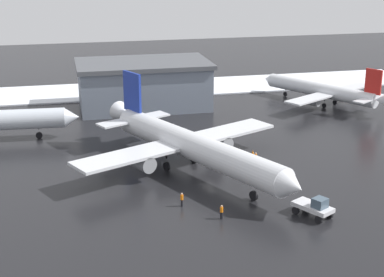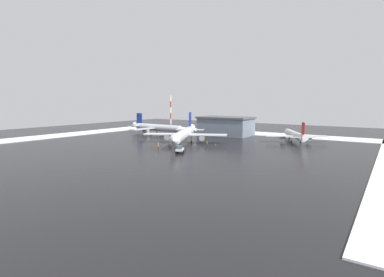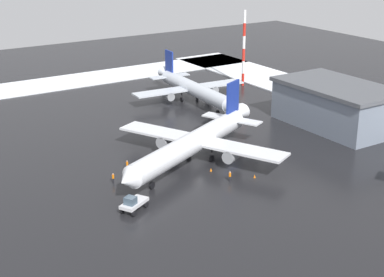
{
  "view_description": "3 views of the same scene",
  "coord_description": "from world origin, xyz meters",
  "px_view_note": "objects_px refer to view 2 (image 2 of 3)",
  "views": [
    {
      "loc": [
        18.3,
        72.88,
        29.15
      ],
      "look_at": [
        0.93,
        -3.56,
        3.67
      ],
      "focal_mm": 55.0,
      "sensor_mm": 36.0,
      "label": 1
    },
    {
      "loc": [
        -63.49,
        90.5,
        16.13
      ],
      "look_at": [
        -1.53,
        -0.66,
        2.35
      ],
      "focal_mm": 28.0,
      "sensor_mm": 36.0,
      "label": 2
    },
    {
      "loc": [
        -77.17,
        50.74,
        38.57
      ],
      "look_at": [
        0.41,
        0.75,
        5.23
      ],
      "focal_mm": 55.0,
      "sensor_mm": 36.0,
      "label": 3
    }
  ],
  "objects_px": {
    "airplane_parked_portside": "(295,135)",
    "pushback_tug": "(180,149)",
    "cargo_hangar": "(226,126)",
    "traffic_cone_wingtip_side": "(215,144)",
    "ground_crew_mid_apron": "(158,147)",
    "antenna_mast": "(171,113)",
    "traffic_cone_near_nose": "(186,140)",
    "ground_crew_by_nose_gear": "(158,144)",
    "traffic_cone_mid_line": "(195,144)",
    "ground_crew_near_tug": "(207,143)",
    "airplane_foreground_jet": "(184,134)",
    "airplane_parked_starboard": "(157,127)"
  },
  "relations": [
    {
      "from": "ground_crew_near_tug",
      "to": "traffic_cone_wingtip_side",
      "type": "bearing_deg",
      "value": -48.8
    },
    {
      "from": "traffic_cone_near_nose",
      "to": "traffic_cone_wingtip_side",
      "type": "xyz_separation_m",
      "value": [
        -15.84,
        3.66,
        0.0
      ]
    },
    {
      "from": "traffic_cone_wingtip_side",
      "to": "ground_crew_mid_apron",
      "type": "bearing_deg",
      "value": 62.72
    },
    {
      "from": "ground_crew_mid_apron",
      "to": "traffic_cone_near_nose",
      "type": "xyz_separation_m",
      "value": [
        5.36,
        -23.99,
        -0.7
      ]
    },
    {
      "from": "ground_crew_by_nose_gear",
      "to": "antenna_mast",
      "type": "relative_size",
      "value": 0.09
    },
    {
      "from": "antenna_mast",
      "to": "cargo_hangar",
      "type": "distance_m",
      "value": 36.9
    },
    {
      "from": "pushback_tug",
      "to": "cargo_hangar",
      "type": "distance_m",
      "value": 54.0
    },
    {
      "from": "pushback_tug",
      "to": "ground_crew_by_nose_gear",
      "type": "distance_m",
      "value": 15.37
    },
    {
      "from": "airplane_parked_starboard",
      "to": "traffic_cone_near_nose",
      "type": "xyz_separation_m",
      "value": [
        -26.01,
        11.63,
        -3.03
      ]
    },
    {
      "from": "airplane_foreground_jet",
      "to": "airplane_parked_portside",
      "type": "distance_m",
      "value": 44.23
    },
    {
      "from": "ground_crew_near_tug",
      "to": "antenna_mast",
      "type": "xyz_separation_m",
      "value": [
        47.14,
        -38.71,
        8.61
      ]
    },
    {
      "from": "airplane_parked_portside",
      "to": "pushback_tug",
      "type": "xyz_separation_m",
      "value": [
        22.41,
        46.56,
        -1.54
      ]
    },
    {
      "from": "cargo_hangar",
      "to": "ground_crew_mid_apron",
      "type": "bearing_deg",
      "value": 91.42
    },
    {
      "from": "ground_crew_mid_apron",
      "to": "traffic_cone_mid_line",
      "type": "bearing_deg",
      "value": -148.14
    },
    {
      "from": "traffic_cone_mid_line",
      "to": "airplane_parked_starboard",
      "type": "bearing_deg",
      "value": -28.9
    },
    {
      "from": "ground_crew_near_tug",
      "to": "ground_crew_mid_apron",
      "type": "bearing_deg",
      "value": 114.16
    },
    {
      "from": "cargo_hangar",
      "to": "traffic_cone_near_nose",
      "type": "distance_m",
      "value": 27.42
    },
    {
      "from": "cargo_hangar",
      "to": "traffic_cone_wingtip_side",
      "type": "xyz_separation_m",
      "value": [
        -11.84,
        30.47,
        -4.17
      ]
    },
    {
      "from": "ground_crew_by_nose_gear",
      "to": "airplane_foreground_jet",
      "type": "bearing_deg",
      "value": 51.71
    },
    {
      "from": "airplane_foreground_jet",
      "to": "antenna_mast",
      "type": "height_order",
      "value": "antenna_mast"
    },
    {
      "from": "ground_crew_near_tug",
      "to": "airplane_parked_portside",
      "type": "bearing_deg",
      "value": -74.53
    },
    {
      "from": "cargo_hangar",
      "to": "pushback_tug",
      "type": "bearing_deg",
      "value": 102.51
    },
    {
      "from": "airplane_parked_starboard",
      "to": "antenna_mast",
      "type": "height_order",
      "value": "antenna_mast"
    },
    {
      "from": "cargo_hangar",
      "to": "traffic_cone_near_nose",
      "type": "bearing_deg",
      "value": 81.4
    },
    {
      "from": "airplane_parked_portside",
      "to": "ground_crew_mid_apron",
      "type": "xyz_separation_m",
      "value": [
        32.83,
        44.75,
        -1.85
      ]
    },
    {
      "from": "airplane_parked_starboard",
      "to": "traffic_cone_near_nose",
      "type": "distance_m",
      "value": 28.65
    },
    {
      "from": "airplane_parked_portside",
      "to": "pushback_tug",
      "type": "height_order",
      "value": "airplane_parked_portside"
    },
    {
      "from": "airplane_foreground_jet",
      "to": "traffic_cone_mid_line",
      "type": "xyz_separation_m",
      "value": [
        -4.54,
        -0.61,
        -3.52
      ]
    },
    {
      "from": "ground_crew_by_nose_gear",
      "to": "traffic_cone_near_nose",
      "type": "distance_m",
      "value": 19.74
    },
    {
      "from": "airplane_parked_portside",
      "to": "cargo_hangar",
      "type": "distance_m",
      "value": 34.75
    },
    {
      "from": "cargo_hangar",
      "to": "ground_crew_near_tug",
      "type": "bearing_deg",
      "value": 107.2
    },
    {
      "from": "airplane_foreground_jet",
      "to": "ground_crew_near_tug",
      "type": "relative_size",
      "value": 21.18
    },
    {
      "from": "ground_crew_mid_apron",
      "to": "cargo_hangar",
      "type": "bearing_deg",
      "value": -131.1
    },
    {
      "from": "airplane_foreground_jet",
      "to": "ground_crew_near_tug",
      "type": "height_order",
      "value": "airplane_foreground_jet"
    },
    {
      "from": "ground_crew_mid_apron",
      "to": "traffic_cone_near_nose",
      "type": "distance_m",
      "value": 24.6
    },
    {
      "from": "traffic_cone_near_nose",
      "to": "traffic_cone_mid_line",
      "type": "relative_size",
      "value": 1.0
    },
    {
      "from": "ground_crew_mid_apron",
      "to": "cargo_hangar",
      "type": "distance_m",
      "value": 50.94
    },
    {
      "from": "ground_crew_by_nose_gear",
      "to": "traffic_cone_mid_line",
      "type": "relative_size",
      "value": 3.11
    },
    {
      "from": "antenna_mast",
      "to": "traffic_cone_mid_line",
      "type": "height_order",
      "value": "antenna_mast"
    },
    {
      "from": "traffic_cone_mid_line",
      "to": "cargo_hangar",
      "type": "bearing_deg",
      "value": -80.63
    },
    {
      "from": "ground_crew_near_tug",
      "to": "ground_crew_mid_apron",
      "type": "distance_m",
      "value": 18.65
    },
    {
      "from": "ground_crew_mid_apron",
      "to": "antenna_mast",
      "type": "relative_size",
      "value": 0.09
    },
    {
      "from": "traffic_cone_wingtip_side",
      "to": "airplane_foreground_jet",
      "type": "bearing_deg",
      "value": 25.54
    },
    {
      "from": "ground_crew_mid_apron",
      "to": "traffic_cone_wingtip_side",
      "type": "xyz_separation_m",
      "value": [
        -10.48,
        -20.33,
        -0.7
      ]
    },
    {
      "from": "cargo_hangar",
      "to": "airplane_parked_portside",
      "type": "bearing_deg",
      "value": 169.85
    },
    {
      "from": "airplane_parked_starboard",
      "to": "ground_crew_by_nose_gear",
      "type": "relative_size",
      "value": 19.73
    },
    {
      "from": "airplane_parked_starboard",
      "to": "pushback_tug",
      "type": "distance_m",
      "value": 56.13
    },
    {
      "from": "ground_crew_near_tug",
      "to": "antenna_mast",
      "type": "distance_m",
      "value": 61.6
    },
    {
      "from": "ground_crew_by_nose_gear",
      "to": "ground_crew_mid_apron",
      "type": "bearing_deg",
      "value": -70.28
    },
    {
      "from": "ground_crew_mid_apron",
      "to": "cargo_hangar",
      "type": "xyz_separation_m",
      "value": [
        1.36,
        -50.8,
        3.47
      ]
    }
  ]
}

